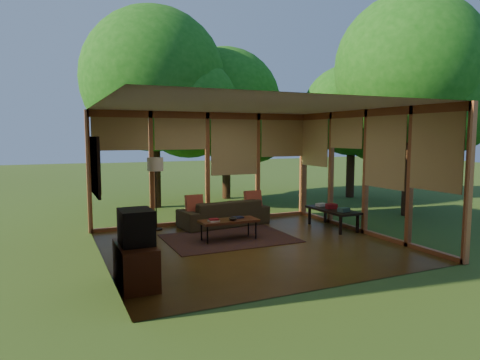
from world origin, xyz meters
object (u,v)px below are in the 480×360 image
television (136,227)px  coffee_table (229,221)px  media_cabinet (136,265)px  side_console (333,211)px  sofa (224,213)px  floor_lamp (155,168)px

television → coffee_table: size_ratio=0.46×
media_cabinet → coffee_table: (2.25, 1.89, 0.09)m
media_cabinet → side_console: (4.87, 1.94, 0.11)m
media_cabinet → sofa: bearing=50.4°
media_cabinet → coffee_table: size_ratio=0.83×
floor_lamp → coffee_table: size_ratio=1.38×
coffee_table → side_console: side_console is taller
floor_lamp → television: bearing=-107.6°
sofa → television: size_ratio=3.86×
side_console → sofa: bearing=148.8°
sofa → side_console: 2.55m
sofa → media_cabinet: 4.22m
media_cabinet → television: 0.55m
television → coffee_table: 2.96m
media_cabinet → side_console: bearing=21.7°
television → side_console: 5.24m
television → side_console: bearing=21.8°
sofa → coffee_table: 1.44m
floor_lamp → coffee_table: (1.13, -1.56, -1.01)m
sofa → floor_lamp: size_ratio=1.29×
floor_lamp → side_console: 4.17m
media_cabinet → floor_lamp: bearing=72.1°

